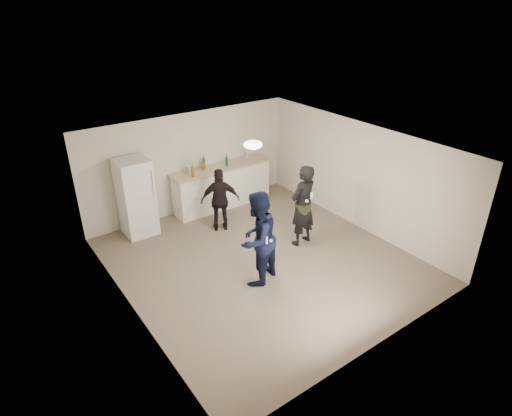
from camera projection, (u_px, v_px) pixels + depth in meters
floor at (262, 260)px, 8.95m from camera, size 6.00×6.00×0.00m
ceiling at (262, 146)px, 7.82m from camera, size 6.00×6.00×0.00m
wall_back at (190, 163)px, 10.56m from camera, size 6.00×0.00×6.00m
wall_front at (384, 283)px, 6.21m from camera, size 6.00×0.00×6.00m
wall_left at (126, 252)px, 6.96m from camera, size 0.00×6.00×6.00m
wall_right at (358, 176)px, 9.82m from camera, size 0.00×6.00×6.00m
counter at (222, 187)px, 11.02m from camera, size 2.60×0.56×1.05m
counter_top at (222, 168)px, 10.77m from camera, size 2.68×0.64×0.04m
fridge at (136, 197)px, 9.60m from camera, size 0.70×0.70×1.80m
fridge_handle at (153, 184)px, 9.29m from camera, size 0.02×0.02×0.60m
ceiling_dome at (253, 145)px, 8.06m from camera, size 0.36×0.36×0.16m
shaker at (187, 170)px, 10.33m from camera, size 0.08×0.08×0.17m
man at (257, 239)px, 7.92m from camera, size 1.11×1.00×1.87m
woman at (303, 206)px, 9.18m from camera, size 0.72×0.52×1.84m
camo_shorts at (303, 209)px, 9.21m from camera, size 0.34×0.34×0.28m
spectator at (220, 200)px, 9.81m from camera, size 0.96×0.73×1.51m
remote_man at (266, 240)px, 7.66m from camera, size 0.04×0.04×0.15m
nunchuk_man at (271, 241)px, 7.78m from camera, size 0.07×0.07×0.07m
remote_woman at (312, 196)px, 8.85m from camera, size 0.04×0.04×0.15m
nunchuk_woman at (307, 201)px, 8.86m from camera, size 0.07×0.07×0.07m
bottle_cluster at (213, 164)px, 10.63m from camera, size 1.85×0.38×0.27m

